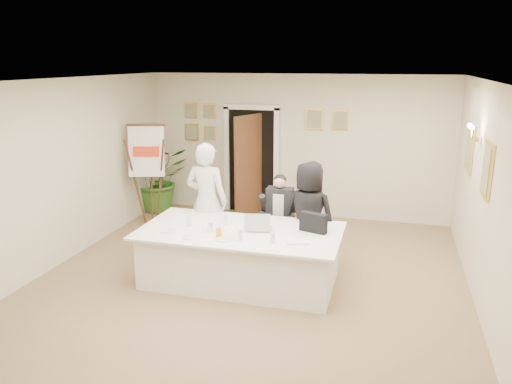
{
  "coord_description": "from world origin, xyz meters",
  "views": [
    {
      "loc": [
        1.83,
        -6.11,
        3.07
      ],
      "look_at": [
        -0.02,
        0.6,
        1.21
      ],
      "focal_mm": 35.0,
      "sensor_mm": 36.0,
      "label": 1
    }
  ],
  "objects": [
    {
      "name": "glass_b",
      "position": [
        -0.0,
        -0.25,
        0.84
      ],
      "size": [
        0.08,
        0.08,
        0.14
      ],
      "primitive_type": "cylinder",
      "rotation": [
        0.0,
        0.0,
        0.33
      ],
      "color": "silver",
      "rests_on": "conference_table"
    },
    {
      "name": "glass_d",
      "position": [
        -0.39,
        0.32,
        0.84
      ],
      "size": [
        0.06,
        0.06,
        0.14
      ],
      "primitive_type": "cylinder",
      "rotation": [
        0.0,
        0.0,
        -0.01
      ],
      "color": "silver",
      "rests_on": "conference_table"
    },
    {
      "name": "laptop_bag",
      "position": [
        0.87,
        0.32,
        0.91
      ],
      "size": [
        0.4,
        0.22,
        0.27
      ],
      "primitive_type": "cube",
      "rotation": [
        0.0,
        0.0,
        -0.31
      ],
      "color": "black",
      "rests_on": "conference_table"
    },
    {
      "name": "steel_jug",
      "position": [
        -0.5,
        -0.02,
        0.83
      ],
      "size": [
        0.11,
        0.11,
        0.11
      ],
      "primitive_type": "cylinder",
      "rotation": [
        0.0,
        0.0,
        -0.19
      ],
      "color": "silver",
      "rests_on": "conference_table"
    },
    {
      "name": "potted_palm",
      "position": [
        -2.8,
        3.04,
        0.66
      ],
      "size": [
        1.58,
        1.57,
        1.33
      ],
      "primitive_type": "imported",
      "rotation": [
        0.0,
        0.0,
        0.77
      ],
      "color": "#336220",
      "rests_on": "floor"
    },
    {
      "name": "plate_mid",
      "position": [
        -0.66,
        -0.32,
        0.78
      ],
      "size": [
        0.29,
        0.29,
        0.01
      ],
      "primitive_type": "cylinder",
      "rotation": [
        0.0,
        0.0,
        0.24
      ],
      "color": "white",
      "rests_on": "conference_table"
    },
    {
      "name": "plate_left",
      "position": [
        -1.05,
        -0.19,
        0.78
      ],
      "size": [
        0.24,
        0.24,
        0.01
      ],
      "primitive_type": "cylinder",
      "rotation": [
        0.0,
        0.0,
        0.12
      ],
      "color": "white",
      "rests_on": "conference_table"
    },
    {
      "name": "wall_right",
      "position": [
        3.0,
        0.0,
        1.4
      ],
      "size": [
        0.1,
        7.0,
        2.8
      ],
      "primitive_type": "cube",
      "color": "beige",
      "rests_on": "floor"
    },
    {
      "name": "wall_left",
      "position": [
        -3.0,
        0.0,
        1.4
      ],
      "size": [
        0.1,
        7.0,
        2.8
      ],
      "primitive_type": "cube",
      "color": "beige",
      "rests_on": "floor"
    },
    {
      "name": "doorway",
      "position": [
        -0.88,
        3.32,
        1.04
      ],
      "size": [
        1.14,
        0.86,
        2.2
      ],
      "color": "black",
      "rests_on": "floor"
    },
    {
      "name": "pictures_right_wall",
      "position": [
        2.97,
        1.2,
        1.75
      ],
      "size": [
        0.06,
        2.2,
        0.8
      ],
      "primitive_type": null,
      "color": "gold",
      "rests_on": "wall_right"
    },
    {
      "name": "paper_stack",
      "position": [
        0.74,
        -0.14,
        0.79
      ],
      "size": [
        0.33,
        0.27,
        0.03
      ],
      "primitive_type": "cube",
      "rotation": [
        0.0,
        0.0,
        0.25
      ],
      "color": "white",
      "rests_on": "conference_table"
    },
    {
      "name": "standing_woman",
      "position": [
        0.71,
        0.9,
        0.82
      ],
      "size": [
        0.89,
        0.67,
        1.64
      ],
      "primitive_type": "imported",
      "rotation": [
        0.0,
        0.0,
        2.95
      ],
      "color": "black",
      "rests_on": "floor"
    },
    {
      "name": "glass_a",
      "position": [
        -0.87,
        0.1,
        0.84
      ],
      "size": [
        0.07,
        0.07,
        0.14
      ],
      "primitive_type": "cylinder",
      "rotation": [
        0.0,
        0.0,
        -0.08
      ],
      "color": "silver",
      "rests_on": "conference_table"
    },
    {
      "name": "floor",
      "position": [
        0.0,
        0.0,
        0.0
      ],
      "size": [
        7.0,
        7.0,
        0.0
      ],
      "primitive_type": "plane",
      "color": "olive",
      "rests_on": "ground"
    },
    {
      "name": "ceiling",
      "position": [
        0.0,
        0.0,
        2.8
      ],
      "size": [
        6.0,
        7.0,
        0.02
      ],
      "primitive_type": "cube",
      "color": "white",
      "rests_on": "wall_back"
    },
    {
      "name": "plate_near",
      "position": [
        -0.21,
        -0.3,
        0.78
      ],
      "size": [
        0.23,
        0.23,
        0.01
      ],
      "primitive_type": "cylinder",
      "rotation": [
        0.0,
        0.0,
        0.02
      ],
      "color": "white",
      "rests_on": "conference_table"
    },
    {
      "name": "wall_front",
      "position": [
        0.0,
        -3.5,
        1.4
      ],
      "size": [
        6.0,
        0.1,
        2.8
      ],
      "primitive_type": "cube",
      "color": "beige",
      "rests_on": "floor"
    },
    {
      "name": "standing_man",
      "position": [
        -0.9,
        0.89,
        0.92
      ],
      "size": [
        0.69,
        0.46,
        1.85
      ],
      "primitive_type": "imported",
      "rotation": [
        0.0,
        0.0,
        3.11
      ],
      "color": "silver",
      "rests_on": "floor"
    },
    {
      "name": "conference_table",
      "position": [
        -0.12,
        0.15,
        0.39
      ],
      "size": [
        2.79,
        1.48,
        0.78
      ],
      "color": "white",
      "rests_on": "floor"
    },
    {
      "name": "wall_back",
      "position": [
        0.0,
        3.5,
        1.4
      ],
      "size": [
        6.0,
        0.1,
        2.8
      ],
      "primitive_type": "cube",
      "color": "beige",
      "rests_on": "floor"
    },
    {
      "name": "flip_chart",
      "position": [
        -2.55,
        2.16,
        0.87
      ],
      "size": [
        0.68,
        0.5,
        1.89
      ],
      "color": "#3E2713",
      "rests_on": "floor"
    },
    {
      "name": "wall_sconce",
      "position": [
        2.9,
        1.2,
        2.1
      ],
      "size": [
        0.2,
        0.3,
        0.24
      ],
      "primitive_type": null,
      "color": "gold",
      "rests_on": "wall_right"
    },
    {
      "name": "pictures_back_wall",
      "position": [
        -0.8,
        3.47,
        1.85
      ],
      "size": [
        3.4,
        0.06,
        0.8
      ],
      "primitive_type": null,
      "color": "gold",
      "rests_on": "wall_back"
    },
    {
      "name": "laptop",
      "position": [
        0.13,
        0.24,
        0.91
      ],
      "size": [
        0.43,
        0.44,
        0.28
      ],
      "primitive_type": null,
      "rotation": [
        0.0,
        0.0,
        0.22
      ],
      "color": "#B7BABC",
      "rests_on": "conference_table"
    },
    {
      "name": "glass_c",
      "position": [
        0.43,
        -0.22,
        0.84
      ],
      "size": [
        0.07,
        0.07,
        0.14
      ],
      "primitive_type": "cylinder",
      "rotation": [
        0.0,
        0.0,
        0.09
      ],
      "color": "silver",
      "rests_on": "conference_table"
    },
    {
      "name": "oj_glass",
      "position": [
        -0.31,
        -0.22,
        0.84
      ],
      "size": [
        0.08,
        0.08,
        0.13
      ],
      "primitive_type": "cylinder",
      "rotation": [
        0.0,
        0.0,
        -0.16
      ],
      "color": "orange",
      "rests_on": "conference_table"
    },
    {
      "name": "seated_man",
      "position": [
        0.17,
        1.31,
        0.67
      ],
      "size": [
        0.64,
        0.67,
        1.33
      ],
      "primitive_type": null,
      "rotation": [
        0.0,
        0.0,
        -0.12
      ],
      "color": "black",
      "rests_on": "floor"
    }
  ]
}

